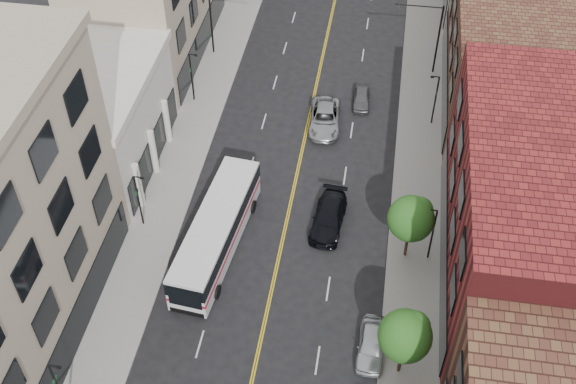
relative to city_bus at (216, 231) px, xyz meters
The scene contains 19 objects.
sidewalk_left 13.66m from the city_bus, 113.05° to the left, with size 4.00×110.00×0.15m, color gray.
sidewalk_right 19.36m from the city_bus, 40.27° to the left, with size 4.00×110.00×0.15m, color gray.
bldg_l_white 15.06m from the city_bus, 145.50° to the left, with size 10.00×14.00×8.00m, color silver.
bldg_r_mid 22.12m from the city_bus, ahead, with size 10.00×22.00×12.00m, color #5A1719.
bldg_r_far_a 31.37m from the city_bus, 45.98° to the left, with size 10.00×20.00×10.00m, color #502920.
tree_r_2 16.58m from the city_bus, 31.03° to the right, with size 3.40×3.40×5.59m.
tree_r_3 14.34m from the city_bus, ahead, with size 3.40×3.40×5.59m.
lamp_l_2 6.50m from the city_bus, 166.91° to the left, with size 0.81×0.55×5.05m.
lamp_l_3 18.57m from the city_bus, 109.71° to the left, with size 0.81×0.55×5.05m.
lamp_r_2 15.75m from the city_bus, ahead, with size 0.81×0.55×5.05m.
lamp_r_3 23.47m from the city_bus, 48.12° to the left, with size 0.81×0.55×5.05m.
signal_mast_left 26.19m from the city_bus, 102.34° to the left, with size 4.49×0.18×7.20m.
signal_mast_right 29.65m from the city_bus, 59.54° to the left, with size 4.49×0.18×7.20m.
city_bus is the anchor object (origin of this frame).
car_parked_far 14.17m from the city_bus, 30.99° to the right, with size 1.80×4.46×1.52m, color silver.
car_lane_behind 5.59m from the city_bus, 86.07° to the left, with size 1.64×4.71×1.55m, color #444348.
car_lane_a 8.86m from the city_bus, 24.99° to the left, with size 2.31×5.69×1.65m, color black.
car_lane_b 16.96m from the city_bus, 68.51° to the left, with size 2.73×5.92×1.64m, color #9FA2A6.
car_lane_c 21.58m from the city_bus, 64.75° to the left, with size 1.56×3.87×1.32m, color #545359.
Camera 1 is at (6.15, -12.03, 41.45)m, focal length 45.00 mm.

